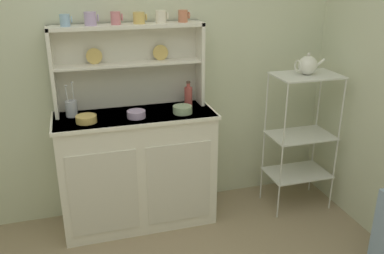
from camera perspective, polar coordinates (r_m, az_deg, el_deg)
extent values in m
cube|color=beige|center=(3.08, -9.02, 9.95)|extent=(3.84, 0.05, 2.50)
cube|color=white|center=(3.10, -7.57, -5.84)|extent=(1.11, 0.42, 0.87)
cube|color=silver|center=(2.91, -12.05, -9.02)|extent=(0.46, 0.01, 0.61)
cube|color=silver|center=(2.98, -1.77, -7.77)|extent=(0.46, 0.01, 0.61)
cube|color=white|center=(2.94, -7.96, 1.56)|extent=(1.14, 0.45, 0.02)
cube|color=silver|center=(3.04, -8.85, 8.37)|extent=(1.06, 0.02, 0.60)
cube|color=white|center=(2.94, -18.73, 7.07)|extent=(0.02, 0.18, 0.60)
cube|color=white|center=(3.07, 1.08, 8.75)|extent=(0.02, 0.18, 0.60)
cube|color=white|center=(2.96, -8.66, 8.62)|extent=(1.02, 0.16, 0.02)
cube|color=white|center=(2.91, -8.95, 13.62)|extent=(1.06, 0.18, 0.02)
cylinder|color=#DBB760|center=(2.96, -13.36, 9.49)|extent=(0.11, 0.03, 0.11)
cylinder|color=#DBB760|center=(3.02, -4.37, 10.21)|extent=(0.11, 0.03, 0.11)
cylinder|color=silver|center=(3.13, 12.37, -3.66)|extent=(0.01, 0.01, 1.10)
cylinder|color=silver|center=(3.37, 19.41, -2.59)|extent=(0.01, 0.01, 1.10)
cylinder|color=silver|center=(3.38, 9.93, -1.59)|extent=(0.01, 0.01, 1.10)
cylinder|color=silver|center=(3.60, 16.65, -0.74)|extent=(0.01, 0.01, 1.10)
cube|color=silver|center=(3.19, 15.55, 6.89)|extent=(0.49, 0.33, 0.01)
cube|color=silver|center=(3.34, 14.76, -1.12)|extent=(0.49, 0.33, 0.01)
cube|color=silver|center=(3.47, 14.26, -6.12)|extent=(0.49, 0.33, 0.01)
cylinder|color=#8EB2D1|center=(2.88, -17.15, 13.90)|extent=(0.06, 0.06, 0.08)
torus|color=#8EB2D1|center=(2.88, -16.29, 14.06)|extent=(0.01, 0.05, 0.05)
cylinder|color=#B79ECC|center=(2.89, -13.87, 14.32)|extent=(0.08, 0.08, 0.09)
torus|color=#B79ECC|center=(2.89, -12.85, 14.50)|extent=(0.01, 0.05, 0.05)
cylinder|color=#D17A84|center=(2.90, -10.50, 14.58)|extent=(0.07, 0.07, 0.09)
torus|color=#D17A84|center=(2.90, -9.64, 14.72)|extent=(0.01, 0.05, 0.05)
cylinder|color=#DBB760|center=(2.92, -7.33, 14.71)|extent=(0.08, 0.08, 0.08)
torus|color=#DBB760|center=(2.93, -6.34, 14.85)|extent=(0.01, 0.05, 0.05)
cylinder|color=silver|center=(2.95, -4.33, 14.96)|extent=(0.07, 0.07, 0.09)
torus|color=silver|center=(2.96, -3.41, 15.09)|extent=(0.01, 0.05, 0.05)
cylinder|color=#C67556|center=(2.98, -1.25, 15.07)|extent=(0.07, 0.07, 0.08)
torus|color=#C67556|center=(3.00, -0.43, 15.18)|extent=(0.01, 0.05, 0.05)
cylinder|color=#DBB760|center=(2.83, -14.40, 1.09)|extent=(0.14, 0.14, 0.05)
cylinder|color=#B79ECC|center=(2.85, -7.76, 1.76)|extent=(0.13, 0.13, 0.05)
cylinder|color=#9EB78E|center=(2.92, -1.32, 2.43)|extent=(0.14, 0.14, 0.05)
cylinder|color=#B74C47|center=(3.07, -0.51, 4.25)|extent=(0.06, 0.06, 0.14)
cylinder|color=#B74C47|center=(3.05, -0.51, 5.79)|extent=(0.03, 0.03, 0.03)
cylinder|color=#4C382D|center=(3.04, -0.52, 6.20)|extent=(0.03, 0.03, 0.01)
cylinder|color=#B2B7C6|center=(2.96, -16.30, 2.44)|extent=(0.08, 0.08, 0.11)
cylinder|color=silver|center=(2.93, -16.03, 4.01)|extent=(0.01, 0.02, 0.19)
ellipsoid|color=silver|center=(2.90, -16.24, 5.93)|extent=(0.02, 0.01, 0.01)
cylinder|color=silver|center=(2.93, -16.83, 3.72)|extent=(0.02, 0.02, 0.17)
ellipsoid|color=silver|center=(2.90, -17.02, 5.47)|extent=(0.02, 0.01, 0.01)
sphere|color=white|center=(3.18, 15.69, 8.21)|extent=(0.14, 0.14, 0.14)
sphere|color=silver|center=(3.16, 15.83, 9.62)|extent=(0.02, 0.02, 0.02)
cylinder|color=white|center=(3.23, 17.23, 8.44)|extent=(0.09, 0.02, 0.07)
torus|color=white|center=(3.13, 14.40, 8.17)|extent=(0.01, 0.09, 0.09)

